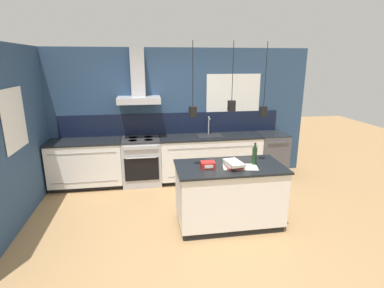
{
  "coord_description": "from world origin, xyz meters",
  "views": [
    {
      "loc": [
        -0.57,
        -3.96,
        2.35
      ],
      "look_at": [
        0.17,
        0.65,
        1.05
      ],
      "focal_mm": 28.0,
      "sensor_mm": 36.0,
      "label": 1
    }
  ],
  "objects_px": {
    "bottle_on_island": "(255,155)",
    "red_supply_box": "(208,165)",
    "book_stack": "(234,164)",
    "oven_range": "(142,161)",
    "dishwasher": "(270,155)"
  },
  "relations": [
    {
      "from": "red_supply_box",
      "to": "dishwasher",
      "type": "bearing_deg",
      "value": 46.04
    },
    {
      "from": "oven_range",
      "to": "red_supply_box",
      "type": "xyz_separation_m",
      "value": [
        0.93,
        -1.8,
        0.5
      ]
    },
    {
      "from": "bottle_on_island",
      "to": "book_stack",
      "type": "height_order",
      "value": "bottle_on_island"
    },
    {
      "from": "dishwasher",
      "to": "bottle_on_island",
      "type": "relative_size",
      "value": 2.81
    },
    {
      "from": "book_stack",
      "to": "red_supply_box",
      "type": "xyz_separation_m",
      "value": [
        -0.36,
        0.05,
        -0.0
      ]
    },
    {
      "from": "oven_range",
      "to": "dishwasher",
      "type": "xyz_separation_m",
      "value": [
        2.67,
        0.0,
        -0.0
      ]
    },
    {
      "from": "dishwasher",
      "to": "red_supply_box",
      "type": "xyz_separation_m",
      "value": [
        -1.74,
        -1.8,
        0.5
      ]
    },
    {
      "from": "oven_range",
      "to": "dishwasher",
      "type": "relative_size",
      "value": 1.0
    },
    {
      "from": "dishwasher",
      "to": "bottle_on_island",
      "type": "distance_m",
      "value": 2.14
    },
    {
      "from": "red_supply_box",
      "to": "oven_range",
      "type": "bearing_deg",
      "value": 117.34
    },
    {
      "from": "bottle_on_island",
      "to": "oven_range",
      "type": "bearing_deg",
      "value": 132.48
    },
    {
      "from": "dishwasher",
      "to": "book_stack",
      "type": "relative_size",
      "value": 2.5
    },
    {
      "from": "bottle_on_island",
      "to": "red_supply_box",
      "type": "relative_size",
      "value": 1.67
    },
    {
      "from": "bottle_on_island",
      "to": "red_supply_box",
      "type": "xyz_separation_m",
      "value": [
        -0.69,
        -0.03,
        -0.09
      ]
    },
    {
      "from": "oven_range",
      "to": "red_supply_box",
      "type": "distance_m",
      "value": 2.08
    }
  ]
}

